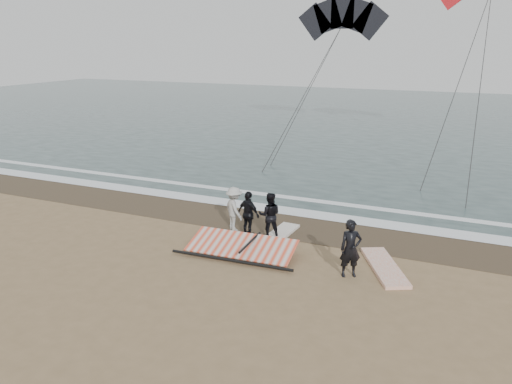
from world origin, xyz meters
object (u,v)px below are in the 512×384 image
at_px(board_white, 384,267).
at_px(board_cream, 278,236).
at_px(sail_rig, 242,246).
at_px(man_main, 351,249).

relative_size(board_white, board_cream, 1.11).
height_order(board_white, sail_rig, sail_rig).
relative_size(man_main, sail_rig, 0.43).
xyz_separation_m(man_main, board_white, (0.85, 0.90, -0.80)).
xyz_separation_m(man_main, board_cream, (-2.97, 1.97, -0.80)).
bearing_deg(sail_rig, board_white, 7.83).
bearing_deg(board_white, man_main, -159.87).
height_order(man_main, sail_rig, man_main).
xyz_separation_m(man_main, sail_rig, (-3.57, 0.29, -0.66)).
relative_size(man_main, board_cream, 0.70).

